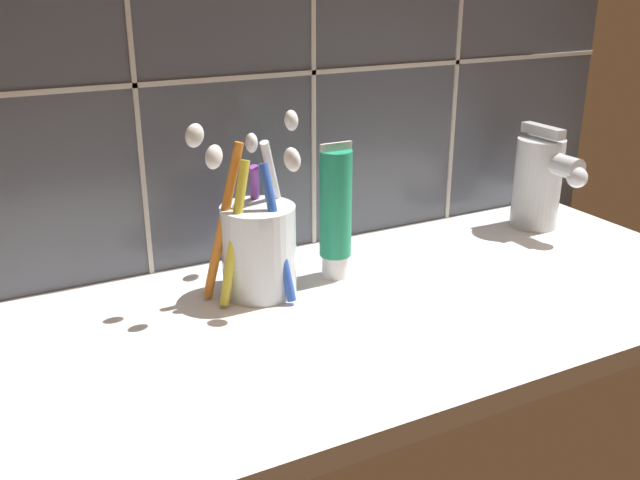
# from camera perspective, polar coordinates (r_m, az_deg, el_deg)

# --- Properties ---
(sink_counter) EXTENTS (0.78, 0.35, 0.02)m
(sink_counter) POSITION_cam_1_polar(r_m,az_deg,el_deg) (0.70, 4.52, -5.73)
(sink_counter) COLOR white
(sink_counter) RESTS_ON ground
(tile_wall_backsplash) EXTENTS (0.88, 0.02, 0.57)m
(tile_wall_backsplash) POSITION_cam_1_polar(r_m,az_deg,el_deg) (0.79, -2.16, 18.22)
(tile_wall_backsplash) COLOR #4C515B
(tile_wall_backsplash) RESTS_ON ground
(toothbrush_cup) EXTENTS (0.14, 0.14, 0.18)m
(toothbrush_cup) POSITION_cam_1_polar(r_m,az_deg,el_deg) (0.70, -4.98, -0.24)
(toothbrush_cup) COLOR silver
(toothbrush_cup) RESTS_ON sink_counter
(toothpaste_tube) EXTENTS (0.03, 0.03, 0.14)m
(toothpaste_tube) POSITION_cam_1_polar(r_m,az_deg,el_deg) (0.73, 1.25, 2.25)
(toothpaste_tube) COLOR white
(toothpaste_tube) RESTS_ON sink_counter
(sink_faucet) EXTENTS (0.06, 0.10, 0.13)m
(sink_faucet) POSITION_cam_1_polar(r_m,az_deg,el_deg) (0.92, 17.22, 4.60)
(sink_faucet) COLOR silver
(sink_faucet) RESTS_ON sink_counter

